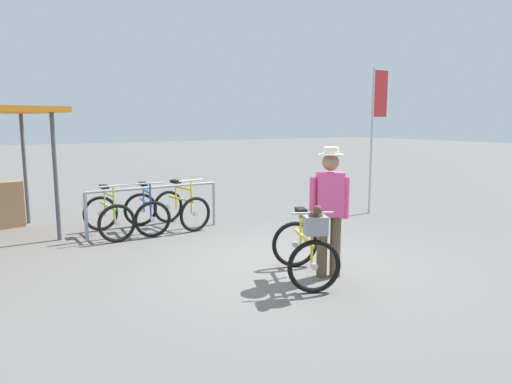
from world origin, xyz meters
TOP-DOWN VIEW (x-y plane):
  - ground_plane at (0.00, 0.00)m, footprint 80.00×80.00m
  - bike_rack_rail at (-0.78, 2.88)m, footprint 2.51×0.08m
  - racked_bike_lime at (-1.59, 3.07)m, footprint 0.68×1.12m
  - racked_bike_blue at (-0.89, 3.06)m, footprint 0.78×1.18m
  - racked_bike_yellow at (-0.19, 3.05)m, footprint 0.80×1.17m
  - featured_bicycle at (-0.09, -0.74)m, footprint 1.04×1.26m
  - person_with_featured_bike at (0.30, -0.72)m, footprint 0.48×0.33m
  - banner_flag at (4.07, 2.07)m, footprint 0.44×0.05m

SIDE VIEW (x-z plane):
  - ground_plane at x=0.00m, z-range 0.00..0.00m
  - racked_bike_blue at x=-0.89m, z-range -0.12..0.86m
  - racked_bike_yellow at x=-0.19m, z-range -0.12..0.85m
  - racked_bike_lime at x=-1.59m, z-range -0.12..0.86m
  - featured_bicycle at x=-0.09m, z-range -0.06..1.03m
  - bike_rack_rail at x=-0.78m, z-range 0.20..1.08m
  - person_with_featured_bike at x=0.30m, z-range 0.09..1.81m
  - banner_flag at x=4.07m, z-range 0.63..3.83m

